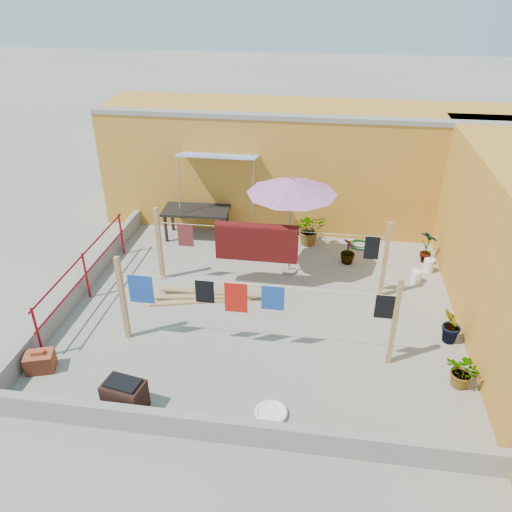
# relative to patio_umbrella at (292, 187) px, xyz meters

# --- Properties ---
(ground) EXTENTS (80.00, 80.00, 0.00)m
(ground) POSITION_rel_patio_umbrella_xyz_m (-0.41, -1.51, -2.17)
(ground) COLOR #9E998E
(ground) RESTS_ON ground
(wall_back) EXTENTS (11.00, 3.27, 3.21)m
(wall_back) POSITION_rel_patio_umbrella_xyz_m (0.09, 3.18, -0.56)
(wall_back) COLOR #C47A2B
(wall_back) RESTS_ON ground
(parapet_front) EXTENTS (8.30, 0.16, 0.44)m
(parapet_front) POSITION_rel_patio_umbrella_xyz_m (-0.41, -5.09, -1.95)
(parapet_front) COLOR gray
(parapet_front) RESTS_ON ground
(parapet_left) EXTENTS (0.16, 7.30, 0.44)m
(parapet_left) POSITION_rel_patio_umbrella_xyz_m (-4.49, -1.51, -1.95)
(parapet_left) COLOR gray
(parapet_left) RESTS_ON ground
(red_railing) EXTENTS (0.05, 4.20, 1.10)m
(red_railing) POSITION_rel_patio_umbrella_xyz_m (-4.26, -1.71, -1.45)
(red_railing) COLOR maroon
(red_railing) RESTS_ON ground
(clothesline_rig) EXTENTS (5.09, 2.35, 1.80)m
(clothesline_rig) POSITION_rel_patio_umbrella_xyz_m (-0.64, -0.99, -1.09)
(clothesline_rig) COLOR tan
(clothesline_rig) RESTS_ON ground
(patio_umbrella) EXTENTS (2.61, 2.61, 2.42)m
(patio_umbrella) POSITION_rel_patio_umbrella_xyz_m (0.00, 0.00, 0.00)
(patio_umbrella) COLOR gray
(patio_umbrella) RESTS_ON ground
(outdoor_table) EXTENTS (1.78, 0.95, 0.82)m
(outdoor_table) POSITION_rel_patio_umbrella_xyz_m (-2.62, 1.47, -1.43)
(outdoor_table) COLOR black
(outdoor_table) RESTS_ON ground
(brick_stack) EXTENTS (0.58, 0.49, 0.43)m
(brick_stack) POSITION_rel_patio_umbrella_xyz_m (-4.11, -4.05, -1.99)
(brick_stack) COLOR #A24425
(brick_stack) RESTS_ON ground
(lumber_pile) EXTENTS (2.34, 0.72, 0.14)m
(lumber_pile) POSITION_rel_patio_umbrella_xyz_m (-1.71, -1.43, -2.10)
(lumber_pile) COLOR tan
(lumber_pile) RESTS_ON ground
(brazier) EXTENTS (0.72, 0.54, 0.58)m
(brazier) POSITION_rel_patio_umbrella_xyz_m (-2.24, -4.71, -1.89)
(brazier) COLOR black
(brazier) RESTS_ON ground
(white_basin) EXTENTS (0.54, 0.54, 0.09)m
(white_basin) POSITION_rel_patio_umbrella_xyz_m (0.12, -4.51, -2.12)
(white_basin) COLOR white
(white_basin) RESTS_ON ground
(water_jug_a) EXTENTS (0.24, 0.24, 0.38)m
(water_jug_a) POSITION_rel_patio_umbrella_xyz_m (3.29, 0.50, -2.00)
(water_jug_a) COLOR white
(water_jug_a) RESTS_ON ground
(water_jug_b) EXTENTS (0.23, 0.23, 0.36)m
(water_jug_b) POSITION_rel_patio_umbrella_xyz_m (2.94, -0.04, -2.01)
(water_jug_b) COLOR white
(water_jug_b) RESTS_ON ground
(green_hose) EXTENTS (0.56, 0.56, 0.08)m
(green_hose) POSITION_rel_patio_umbrella_xyz_m (1.72, 1.60, -2.13)
(green_hose) COLOR #176820
(green_hose) RESTS_ON ground
(plant_back_a) EXTENTS (0.94, 0.88, 0.86)m
(plant_back_a) POSITION_rel_patio_umbrella_xyz_m (0.40, 1.52, -1.74)
(plant_back_a) COLOR #1B611D
(plant_back_a) RESTS_ON ground
(plant_back_b) EXTENTS (0.42, 0.42, 0.64)m
(plant_back_b) POSITION_rel_patio_umbrella_xyz_m (1.38, 0.65, -1.85)
(plant_back_b) COLOR #1B611D
(plant_back_b) RESTS_ON ground
(plant_right_a) EXTENTS (0.54, 0.54, 0.87)m
(plant_right_a) POSITION_rel_patio_umbrella_xyz_m (3.29, 0.97, -1.74)
(plant_right_a) COLOR #1B611D
(plant_right_a) RESTS_ON ground
(plant_right_b) EXTENTS (0.44, 0.50, 0.80)m
(plant_right_b) POSITION_rel_patio_umbrella_xyz_m (3.29, -2.18, -1.77)
(plant_right_b) COLOR #1B611D
(plant_right_b) RESTS_ON ground
(plant_right_c) EXTENTS (0.77, 0.76, 0.64)m
(plant_right_c) POSITION_rel_patio_umbrella_xyz_m (3.29, -3.36, -1.85)
(plant_right_c) COLOR #1B611D
(plant_right_c) RESTS_ON ground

